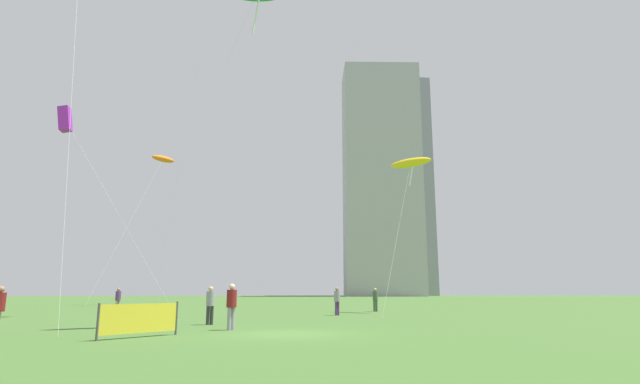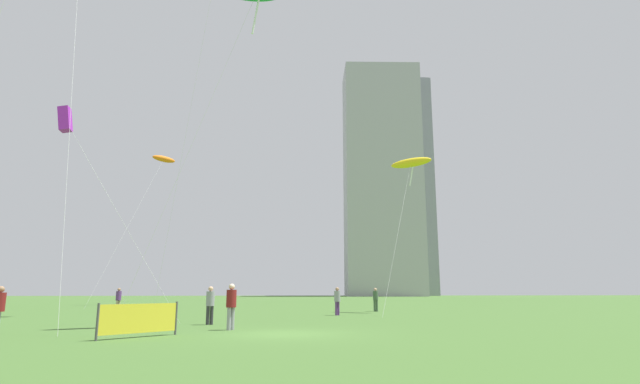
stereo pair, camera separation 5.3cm
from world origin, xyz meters
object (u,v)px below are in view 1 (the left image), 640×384
(kite_flying_0, at_px, (65,120))
(kite_flying_1, at_px, (411,163))
(person_standing_2, at_px, (337,299))
(kite_flying_7, at_px, (163,159))
(person_standing_3, at_px, (232,303))
(person_standing_5, at_px, (375,298))
(distant_highrise_1, at_px, (393,187))
(person_standing_0, at_px, (118,298))
(distant_highrise_0, at_px, (381,179))
(event_banner, at_px, (140,319))
(person_standing_1, at_px, (210,302))

(kite_flying_0, bearing_deg, kite_flying_1, 28.04)
(kite_flying_1, bearing_deg, person_standing_2, -148.19)
(kite_flying_7, bearing_deg, kite_flying_0, -86.17)
(person_standing_3, height_order, person_standing_5, person_standing_3)
(person_standing_2, height_order, distant_highrise_1, distant_highrise_1)
(person_standing_2, bearing_deg, distant_highrise_1, 36.68)
(person_standing_5, xyz_separation_m, kite_flying_1, (2.69, -1.61, 10.31))
(person_standing_0, relative_size, person_standing_5, 1.00)
(person_standing_0, xyz_separation_m, kite_flying_1, (21.95, -2.47, 10.32))
(kite_flying_0, xyz_separation_m, distant_highrise_1, (51.03, 132.05, 25.24))
(kite_flying_0, distance_m, distant_highrise_0, 124.23)
(kite_flying_0, bearing_deg, person_standing_3, -24.41)
(distant_highrise_1, xyz_separation_m, event_banner, (-44.97, -139.10, -34.68))
(person_standing_1, bearing_deg, person_standing_5, 35.96)
(person_standing_3, distance_m, kite_flying_7, 41.41)
(person_standing_1, height_order, distant_highrise_0, distant_highrise_0)
(person_standing_3, bearing_deg, person_standing_2, -163.27)
(person_standing_3, relative_size, kite_flying_1, 0.16)
(distant_highrise_1, distance_m, event_banner, 150.24)
(person_standing_2, bearing_deg, distant_highrise_0, 38.07)
(person_standing_5, relative_size, distant_highrise_0, 0.03)
(kite_flying_0, bearing_deg, distant_highrise_1, 68.87)
(kite_flying_7, relative_size, event_banner, 7.94)
(kite_flying_0, bearing_deg, person_standing_5, 34.86)
(kite_flying_0, distance_m, kite_flying_1, 24.14)
(kite_flying_7, bearing_deg, distant_highrise_0, 60.97)
(person_standing_1, xyz_separation_m, distant_highrise_1, (43.33, 132.82, 34.29))
(distant_highrise_1, bearing_deg, kite_flying_7, -119.55)
(person_standing_3, relative_size, person_standing_5, 1.05)
(person_standing_1, xyz_separation_m, kite_flying_0, (-7.71, 0.77, 9.05))
(person_standing_2, bearing_deg, person_standing_3, -154.64)
(person_standing_0, bearing_deg, distant_highrise_1, -163.60)
(distant_highrise_1, bearing_deg, person_standing_1, -109.45)
(distant_highrise_1, bearing_deg, person_standing_5, -106.63)
(person_standing_1, relative_size, distant_highrise_0, 0.03)
(person_standing_2, bearing_deg, person_standing_0, 120.32)
(event_banner, bearing_deg, person_standing_0, 107.90)
(person_standing_0, xyz_separation_m, kite_flying_0, (0.68, -13.80, 9.05))
(person_standing_0, bearing_deg, kite_flying_7, -135.39)
(person_standing_1, height_order, kite_flying_7, kite_flying_7)
(person_standing_3, height_order, distant_highrise_0, distant_highrise_0)
(person_standing_1, bearing_deg, distant_highrise_0, 57.29)
(person_standing_2, xyz_separation_m, distant_highrise_1, (36.17, 124.69, 34.28))
(kite_flying_1, bearing_deg, distant_highrise_1, 76.15)
(distant_highrise_1, bearing_deg, person_standing_2, -107.56)
(person_standing_1, xyz_separation_m, person_standing_3, (1.22, -3.28, 0.05))
(kite_flying_0, distance_m, distant_highrise_1, 143.80)
(person_standing_0, distance_m, person_standing_5, 19.28)
(distant_highrise_0, bearing_deg, kite_flying_7, -114.30)
(distant_highrise_0, height_order, distant_highrise_1, distant_highrise_1)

